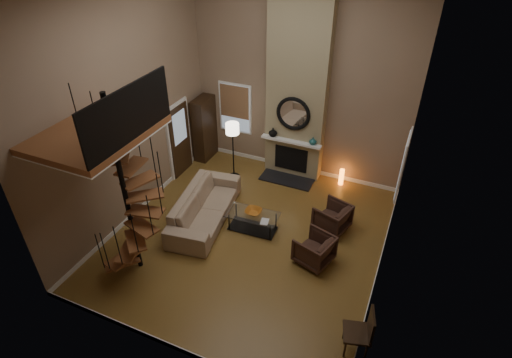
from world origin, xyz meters
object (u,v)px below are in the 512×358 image
at_px(sofa, 204,206).
at_px(armchair_far, 317,251).
at_px(coffee_table, 253,220).
at_px(floor_lamp, 233,133).
at_px(armchair_near, 335,218).
at_px(side_chair, 363,331).
at_px(accent_lamp, 341,177).
at_px(hutch, 204,128).

bearing_deg(sofa, armchair_far, -105.19).
bearing_deg(coffee_table, armchair_far, -15.04).
height_order(coffee_table, floor_lamp, floor_lamp).
bearing_deg(coffee_table, floor_lamp, 127.30).
relative_size(sofa, armchair_near, 3.56).
distance_m(floor_lamp, side_chair, 6.10).
bearing_deg(coffee_table, armchair_near, 22.79).
relative_size(floor_lamp, accent_lamp, 3.60).
bearing_deg(accent_lamp, floor_lamp, -163.66).
bearing_deg(floor_lamp, armchair_far, -36.47).
bearing_deg(armchair_far, sofa, -79.65).
bearing_deg(coffee_table, side_chair, -35.73).
xyz_separation_m(armchair_near, floor_lamp, (-3.22, 1.11, 1.06)).
relative_size(armchair_far, accent_lamp, 1.59).
bearing_deg(coffee_table, sofa, -174.52).
distance_m(hutch, coffee_table, 3.79).
height_order(hutch, sofa, hutch).
xyz_separation_m(sofa, coffee_table, (1.24, 0.12, -0.11)).
distance_m(sofa, armchair_near, 3.16).
bearing_deg(coffee_table, hutch, 136.70).
distance_m(hutch, floor_lamp, 1.55).
height_order(hutch, armchair_near, hutch).
bearing_deg(side_chair, armchair_far, 127.40).
bearing_deg(sofa, hutch, 20.28).
xyz_separation_m(floor_lamp, accent_lamp, (2.91, 0.85, -1.16)).
relative_size(coffee_table, accent_lamp, 2.70).
relative_size(armchair_near, coffee_table, 0.59).
distance_m(coffee_table, accent_lamp, 3.10).
bearing_deg(armchair_near, side_chair, 40.48).
bearing_deg(armchair_far, armchair_near, -166.34).
xyz_separation_m(floor_lamp, side_chair, (4.47, -4.06, -0.89)).
relative_size(coffee_table, floor_lamp, 0.75).
relative_size(floor_lamp, side_chair, 1.72).
xyz_separation_m(coffee_table, side_chair, (3.05, -2.19, 0.24)).
distance_m(armchair_near, side_chair, 3.21).
height_order(hutch, side_chair, hutch).
bearing_deg(floor_lamp, sofa, -84.89).
relative_size(armchair_near, floor_lamp, 0.44).
distance_m(hutch, accent_lamp, 4.27).
bearing_deg(side_chair, accent_lamp, 107.65).
height_order(armchair_near, side_chair, side_chair).
distance_m(coffee_table, side_chair, 3.77).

